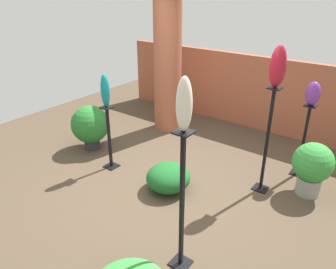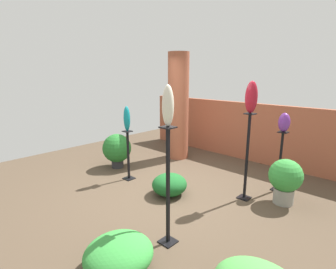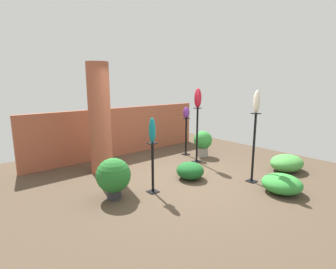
% 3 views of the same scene
% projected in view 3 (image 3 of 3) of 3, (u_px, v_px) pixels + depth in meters
% --- Properties ---
extents(ground_plane, '(8.00, 8.00, 0.00)m').
position_uv_depth(ground_plane, '(183.00, 179.00, 5.92)').
color(ground_plane, '#4C3D2D').
extents(brick_wall_back, '(5.60, 0.12, 1.42)m').
position_uv_depth(brick_wall_back, '(121.00, 132.00, 7.79)').
color(brick_wall_back, '#9E5138').
rests_on(brick_wall_back, ground).
extents(brick_pillar, '(0.51, 0.51, 2.61)m').
position_uv_depth(brick_pillar, '(100.00, 119.00, 6.15)').
color(brick_pillar, '#9E5138').
rests_on(brick_pillar, ground).
extents(pedestal_ruby, '(0.20, 0.20, 1.49)m').
position_uv_depth(pedestal_ruby, '(197.00, 137.00, 7.07)').
color(pedestal_ruby, black).
rests_on(pedestal_ruby, ground).
extents(pedestal_teal, '(0.20, 0.20, 1.01)m').
position_uv_depth(pedestal_teal, '(153.00, 170.00, 5.13)').
color(pedestal_teal, black).
rests_on(pedestal_teal, ground).
extents(pedestal_ivory, '(0.20, 0.20, 1.51)m').
position_uv_depth(pedestal_ivory, '(254.00, 151.00, 5.64)').
color(pedestal_ivory, black).
rests_on(pedestal_ivory, ground).
extents(pedestal_violet, '(0.20, 0.20, 1.11)m').
position_uv_depth(pedestal_violet, '(186.00, 138.00, 7.83)').
color(pedestal_violet, black).
rests_on(pedestal_violet, ground).
extents(art_vase_ruby, '(0.20, 0.18, 0.51)m').
position_uv_depth(art_vase_ruby, '(198.00, 98.00, 6.86)').
color(art_vase_ruby, maroon).
rests_on(art_vase_ruby, pedestal_ruby).
extents(art_vase_teal, '(0.13, 0.13, 0.49)m').
position_uv_depth(art_vase_teal, '(152.00, 130.00, 4.98)').
color(art_vase_teal, '#0F727A').
rests_on(art_vase_teal, pedestal_teal).
extents(art_vase_ivory, '(0.14, 0.13, 0.48)m').
position_uv_depth(art_vase_ivory, '(257.00, 102.00, 5.44)').
color(art_vase_ivory, beige).
rests_on(art_vase_ivory, pedestal_ivory).
extents(art_vase_violet, '(0.20, 0.19, 0.34)m').
position_uv_depth(art_vase_violet, '(186.00, 113.00, 7.68)').
color(art_vase_violet, '#6B2D8C').
rests_on(art_vase_violet, pedestal_violet).
extents(potted_plant_front_right, '(0.54, 0.54, 0.76)m').
position_uv_depth(potted_plant_front_right, '(203.00, 142.00, 7.68)').
color(potted_plant_front_right, gray).
rests_on(potted_plant_front_right, ground).
extents(potted_plant_back_center, '(0.65, 0.65, 0.78)m').
position_uv_depth(potted_plant_back_center, '(113.00, 176.00, 4.86)').
color(potted_plant_back_center, '#2D2D33').
rests_on(potted_plant_back_center, ground).
extents(foliage_bed_east, '(0.61, 0.63, 0.38)m').
position_uv_depth(foliage_bed_east, '(190.00, 171.00, 5.92)').
color(foliage_bed_east, '#195923').
rests_on(foliage_bed_east, ground).
extents(foliage_bed_west, '(0.90, 0.73, 0.40)m').
position_uv_depth(foliage_bed_west, '(287.00, 163.00, 6.44)').
color(foliage_bed_west, '#479942').
rests_on(foliage_bed_west, ground).
extents(foliage_bed_center, '(0.74, 0.78, 0.37)m').
position_uv_depth(foliage_bed_center, '(282.00, 184.00, 5.17)').
color(foliage_bed_center, '#338C38').
rests_on(foliage_bed_center, ground).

